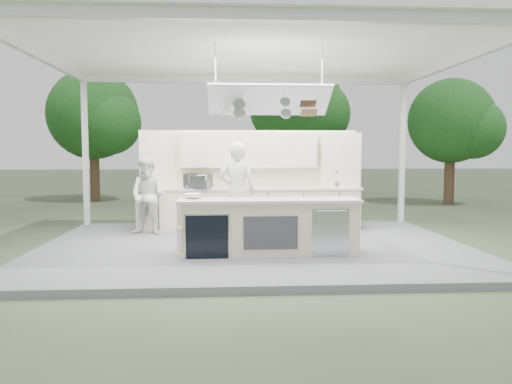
{
  "coord_description": "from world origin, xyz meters",
  "views": [
    {
      "loc": [
        -0.56,
        -9.38,
        1.88
      ],
      "look_at": [
        0.06,
        0.4,
        1.09
      ],
      "focal_mm": 35.0,
      "sensor_mm": 36.0,
      "label": 1
    }
  ],
  "objects": [
    {
      "name": "head_chef",
      "position": [
        -0.31,
        0.26,
        1.1
      ],
      "size": [
        0.78,
        0.58,
        1.96
      ],
      "primitive_type": "imported",
      "rotation": [
        0.0,
        0.0,
        2.97
      ],
      "color": "white",
      "rests_on": "stage_deck"
    },
    {
      "name": "bowl_small",
      "position": [
        -1.1,
        -0.78,
        1.11
      ],
      "size": [
        0.29,
        0.29,
        0.07
      ],
      "primitive_type": "imported",
      "rotation": [
        0.0,
        0.0,
        0.29
      ],
      "color": "silver",
      "rests_on": "demo_island"
    },
    {
      "name": "back_counter",
      "position": [
        0.0,
        1.9,
        0.6
      ],
      "size": [
        5.08,
        0.72,
        0.95
      ],
      "color": "beige",
      "rests_on": "stage_deck"
    },
    {
      "name": "sous_chef",
      "position": [
        -2.18,
        1.3,
        0.94
      ],
      "size": [
        0.94,
        0.83,
        1.64
      ],
      "primitive_type": "imported",
      "rotation": [
        0.0,
        0.0,
        -0.3
      ],
      "color": "silver",
      "rests_on": "stage_deck"
    },
    {
      "name": "stage_deck",
      "position": [
        0.0,
        0.0,
        0.06
      ],
      "size": [
        8.0,
        6.0,
        0.12
      ],
      "primitive_type": "cube",
      "color": "slate",
      "rests_on": "ground"
    },
    {
      "name": "toaster_oven",
      "position": [
        -1.14,
        1.7,
        1.23
      ],
      "size": [
        0.66,
        0.54,
        0.31
      ],
      "primitive_type": "imported",
      "rotation": [
        0.0,
        0.0,
        -0.31
      ],
      "color": "silver",
      "rests_on": "back_counter"
    },
    {
      "name": "tree_cluster",
      "position": [
        -0.16,
        9.77,
        3.29
      ],
      "size": [
        19.55,
        9.4,
        5.85
      ],
      "color": "brown",
      "rests_on": "ground"
    },
    {
      "name": "tent",
      "position": [
        0.0,
        -0.01,
        3.71
      ],
      "size": [
        8.2,
        6.2,
        3.86
      ],
      "color": "white",
      "rests_on": "ground"
    },
    {
      "name": "bowl_large",
      "position": [
        -1.1,
        -0.65,
        1.11
      ],
      "size": [
        0.38,
        0.38,
        0.08
      ],
      "primitive_type": "imported",
      "rotation": [
        0.0,
        0.0,
        0.23
      ],
      "color": "silver",
      "rests_on": "demo_island"
    },
    {
      "name": "ground",
      "position": [
        0.0,
        0.0,
        0.0
      ],
      "size": [
        90.0,
        90.0,
        0.0
      ],
      "primitive_type": "plane",
      "color": "#4A563B",
      "rests_on": "ground"
    },
    {
      "name": "demo_island",
      "position": [
        0.18,
        -0.91,
        0.6
      ],
      "size": [
        3.1,
        0.79,
        0.95
      ],
      "color": "beige",
      "rests_on": "stage_deck"
    },
    {
      "name": "back_wall_unit",
      "position": [
        0.44,
        2.11,
        1.57
      ],
      "size": [
        5.05,
        0.48,
        2.25
      ],
      "color": "beige",
      "rests_on": "stage_deck"
    }
  ]
}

